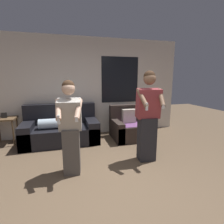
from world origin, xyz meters
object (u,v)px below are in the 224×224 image
couch (61,130)px  armchair (129,127)px  person_left (70,128)px  side_table (5,122)px  person_right (148,116)px

couch → armchair: couch is taller
armchair → person_left: 2.21m
couch → side_table: bearing=171.2°
armchair → side_table: armchair is taller
armchair → side_table: 3.11m
armchair → person_right: 1.46m
couch → person_left: 1.72m
armchair → person_right: bearing=-95.6°
armchair → person_left: bearing=-137.3°
armchair → person_right: size_ratio=0.52×
couch → person_right: size_ratio=1.05×
person_right → armchair: bearing=84.4°
side_table → person_right: person_right is taller
couch → person_right: person_right is taller
side_table → person_left: size_ratio=0.51×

